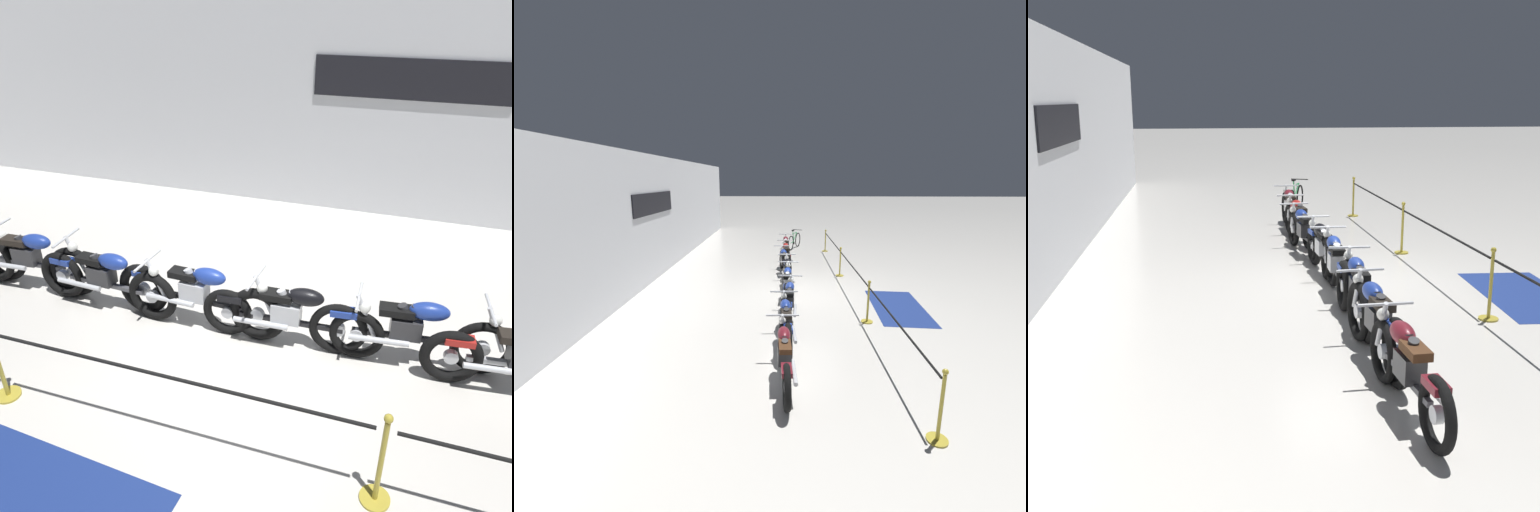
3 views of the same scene
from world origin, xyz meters
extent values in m
plane|color=silver|center=(0.00, 0.00, 0.00)|extent=(120.00, 120.00, 0.00)
cube|color=white|center=(0.00, 5.12, 2.10)|extent=(28.00, 0.25, 4.20)
cube|color=black|center=(1.52, 4.98, 2.60)|extent=(3.43, 0.04, 0.70)
torus|color=black|center=(-3.97, 0.63, 0.35)|extent=(0.71, 0.14, 0.71)
cylinder|color=silver|center=(-3.97, 0.63, 0.35)|extent=(0.17, 0.09, 0.17)
cylinder|color=silver|center=(-3.88, 0.63, 0.64)|extent=(0.31, 0.07, 0.59)
sphere|color=silver|center=(-3.91, 0.63, 0.76)|extent=(0.14, 0.14, 0.14)
torus|color=black|center=(-2.69, 0.59, 0.39)|extent=(0.79, 0.16, 0.78)
cylinder|color=silver|center=(-2.69, 0.59, 0.39)|extent=(0.19, 0.09, 0.19)
cylinder|color=silver|center=(-2.60, 0.60, 0.67)|extent=(0.31, 0.07, 0.59)
cube|color=#2D2D30|center=(-3.46, 0.55, 0.55)|extent=(0.37, 0.24, 0.26)
cylinder|color=#2D2D30|center=(-3.42, 0.56, 0.75)|extent=(0.18, 0.12, 0.24)
cylinder|color=#2D2D30|center=(-3.50, 0.55, 0.75)|extent=(0.18, 0.12, 0.24)
cylinder|color=silver|center=(-3.75, 0.40, 0.41)|extent=(0.70, 0.11, 0.07)
cube|color=#47474C|center=(-3.41, 0.56, 0.41)|extent=(1.15, 0.12, 0.06)
ellipsoid|color=navy|center=(-3.23, 0.57, 0.81)|extent=(0.47, 0.24, 0.22)
cube|color=black|center=(-3.59, 0.55, 0.77)|extent=(0.41, 0.22, 0.09)
cylinder|color=silver|center=(-2.71, 0.59, 0.94)|extent=(0.07, 0.62, 0.04)
sphere|color=silver|center=(-2.63, 0.60, 0.80)|extent=(0.14, 0.14, 0.14)
torus|color=black|center=(-1.30, 0.41, 0.36)|extent=(0.73, 0.16, 0.73)
torus|color=black|center=(-2.82, 0.49, 0.36)|extent=(0.73, 0.16, 0.73)
cylinder|color=silver|center=(-1.30, 0.41, 0.36)|extent=(0.17, 0.09, 0.17)
cylinder|color=silver|center=(-2.82, 0.49, 0.36)|extent=(0.17, 0.09, 0.17)
cylinder|color=silver|center=(-1.21, 0.41, 0.65)|extent=(0.31, 0.07, 0.59)
cube|color=#2D2D30|center=(-2.11, 0.45, 0.52)|extent=(0.37, 0.24, 0.26)
cylinder|color=#2D2D30|center=(-2.07, 0.45, 0.72)|extent=(0.18, 0.12, 0.24)
cylinder|color=#2D2D30|center=(-2.15, 0.46, 0.72)|extent=(0.18, 0.12, 0.24)
cylinder|color=silver|center=(-2.42, 0.33, 0.38)|extent=(0.70, 0.11, 0.07)
cube|color=#47474C|center=(-2.06, 0.45, 0.38)|extent=(1.21, 0.12, 0.06)
ellipsoid|color=navy|center=(-1.88, 0.44, 0.78)|extent=(0.47, 0.24, 0.22)
cube|color=black|center=(-2.24, 0.46, 0.74)|extent=(0.41, 0.22, 0.09)
cube|color=navy|center=(-2.77, 0.49, 0.62)|extent=(0.33, 0.18, 0.08)
cylinder|color=silver|center=(-1.32, 0.41, 0.91)|extent=(0.07, 0.62, 0.04)
sphere|color=silver|center=(-1.24, 0.41, 0.77)|extent=(0.14, 0.14, 0.14)
torus|color=black|center=(0.18, 0.45, 0.38)|extent=(0.76, 0.17, 0.76)
torus|color=black|center=(-1.50, 0.52, 0.38)|extent=(0.76, 0.17, 0.76)
cylinder|color=silver|center=(0.18, 0.45, 0.38)|extent=(0.18, 0.09, 0.17)
cylinder|color=silver|center=(-1.50, 0.52, 0.38)|extent=(0.18, 0.09, 0.17)
cylinder|color=silver|center=(0.27, 0.44, 0.66)|extent=(0.31, 0.07, 0.59)
cube|color=silver|center=(-0.71, 0.48, 0.54)|extent=(0.37, 0.24, 0.26)
cylinder|color=silver|center=(-0.67, 0.48, 0.74)|extent=(0.18, 0.12, 0.24)
cylinder|color=silver|center=(-0.75, 0.49, 0.74)|extent=(0.18, 0.12, 0.24)
cylinder|color=silver|center=(-1.02, 0.36, 0.40)|extent=(0.70, 0.10, 0.07)
cube|color=black|center=(-0.66, 0.48, 0.40)|extent=(1.35, 0.12, 0.06)
ellipsoid|color=navy|center=(-0.48, 0.47, 0.80)|extent=(0.47, 0.24, 0.22)
cube|color=black|center=(-0.84, 0.49, 0.76)|extent=(0.41, 0.22, 0.09)
cube|color=navy|center=(-1.45, 0.52, 0.64)|extent=(0.33, 0.17, 0.08)
cylinder|color=silver|center=(0.16, 0.45, 0.93)|extent=(0.06, 0.62, 0.04)
sphere|color=silver|center=(0.24, 0.44, 0.79)|extent=(0.14, 0.14, 0.14)
torus|color=black|center=(1.44, 0.48, 0.34)|extent=(0.68, 0.13, 0.67)
torus|color=black|center=(-0.22, 0.43, 0.34)|extent=(0.68, 0.13, 0.67)
cylinder|color=silver|center=(1.44, 0.48, 0.34)|extent=(0.16, 0.09, 0.16)
cylinder|color=silver|center=(-0.22, 0.43, 0.34)|extent=(0.16, 0.09, 0.16)
cylinder|color=silver|center=(1.53, 0.48, 0.62)|extent=(0.31, 0.07, 0.59)
cube|color=silver|center=(0.56, 0.45, 0.50)|extent=(0.37, 0.23, 0.26)
cylinder|color=silver|center=(0.60, 0.45, 0.70)|extent=(0.18, 0.12, 0.24)
cylinder|color=silver|center=(0.52, 0.45, 0.70)|extent=(0.18, 0.12, 0.24)
cylinder|color=silver|center=(0.26, 0.30, 0.36)|extent=(0.70, 0.09, 0.07)
cube|color=black|center=(0.61, 0.45, 0.36)|extent=(1.33, 0.10, 0.06)
ellipsoid|color=black|center=(0.79, 0.46, 0.76)|extent=(0.47, 0.24, 0.22)
cube|color=black|center=(0.43, 0.45, 0.72)|extent=(0.41, 0.21, 0.09)
cube|color=black|center=(-0.17, 0.43, 0.58)|extent=(0.33, 0.17, 0.08)
cylinder|color=silver|center=(1.42, 0.48, 0.89)|extent=(0.06, 0.62, 0.04)
sphere|color=silver|center=(1.50, 0.48, 0.75)|extent=(0.14, 0.14, 0.14)
torus|color=black|center=(2.87, 0.65, 0.36)|extent=(0.73, 0.18, 0.72)
torus|color=black|center=(1.21, 0.48, 0.36)|extent=(0.73, 0.18, 0.72)
cylinder|color=silver|center=(2.87, 0.65, 0.36)|extent=(0.18, 0.10, 0.17)
cylinder|color=silver|center=(1.21, 0.48, 0.36)|extent=(0.18, 0.10, 0.17)
cylinder|color=silver|center=(2.96, 0.66, 0.64)|extent=(0.31, 0.09, 0.59)
cube|color=#2D2D30|center=(1.99, 0.56, 0.52)|extent=(0.38, 0.25, 0.26)
cylinder|color=#2D2D30|center=(2.03, 0.57, 0.72)|extent=(0.19, 0.13, 0.24)
cylinder|color=#2D2D30|center=(1.95, 0.56, 0.72)|extent=(0.19, 0.13, 0.24)
cylinder|color=silver|center=(1.70, 0.39, 0.38)|extent=(0.70, 0.14, 0.07)
cube|color=black|center=(2.04, 0.57, 0.38)|extent=(1.33, 0.19, 0.06)
ellipsoid|color=navy|center=(2.22, 0.59, 0.78)|extent=(0.48, 0.26, 0.22)
cube|color=black|center=(1.86, 0.55, 0.74)|extent=(0.42, 0.24, 0.09)
cube|color=navy|center=(1.26, 0.49, 0.62)|extent=(0.33, 0.19, 0.08)
cylinder|color=silver|center=(2.85, 0.65, 0.91)|extent=(0.10, 0.62, 0.04)
sphere|color=silver|center=(2.93, 0.66, 0.77)|extent=(0.14, 0.14, 0.14)
torus|color=black|center=(2.52, 0.39, 0.35)|extent=(0.71, 0.19, 0.70)
cylinder|color=silver|center=(2.52, 0.39, 0.35)|extent=(0.17, 0.10, 0.16)
cylinder|color=silver|center=(3.00, 0.30, 0.37)|extent=(0.70, 0.14, 0.07)
cube|color=#B21E19|center=(2.57, 0.40, 0.60)|extent=(0.33, 0.19, 0.08)
cylinder|color=black|center=(-0.12, -1.43, 0.88)|extent=(3.91, 0.04, 0.04)
cylinder|color=gold|center=(-2.16, -1.43, 0.01)|extent=(0.28, 0.28, 0.03)
cylinder|color=gold|center=(1.92, -1.43, 0.01)|extent=(0.28, 0.28, 0.03)
cylinder|color=gold|center=(1.92, -1.43, 0.50)|extent=(0.05, 0.05, 0.95)
sphere|color=gold|center=(1.92, -1.43, 1.01)|extent=(0.08, 0.08, 0.08)
cube|color=navy|center=(-1.13, -2.52, 0.00)|extent=(2.76, 1.50, 0.01)
camera|label=1|loc=(1.81, -4.51, 4.10)|focal=35.00mm
camera|label=2|loc=(-10.00, 0.65, 3.40)|focal=24.00mm
camera|label=3|loc=(-10.36, 2.54, 3.04)|focal=45.00mm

